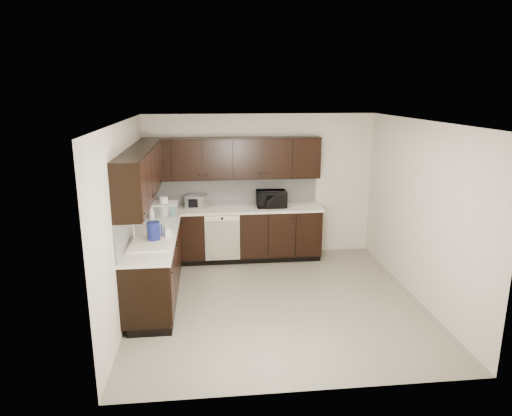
{
  "coord_description": "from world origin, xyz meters",
  "views": [
    {
      "loc": [
        -0.92,
        -5.84,
        2.89
      ],
      "look_at": [
        -0.22,
        0.6,
        1.21
      ],
      "focal_mm": 32.0,
      "sensor_mm": 36.0,
      "label": 1
    }
  ],
  "objects_px": {
    "microwave": "(271,199)",
    "storage_bin": "(162,209)",
    "toaster_oven": "(197,201)",
    "blue_pitcher": "(153,232)",
    "sink": "(152,247)"
  },
  "relations": [
    {
      "from": "sink",
      "to": "storage_bin",
      "type": "distance_m",
      "value": 1.37
    },
    {
      "from": "storage_bin",
      "to": "blue_pitcher",
      "type": "height_order",
      "value": "blue_pitcher"
    },
    {
      "from": "microwave",
      "to": "storage_bin",
      "type": "bearing_deg",
      "value": -169.22
    },
    {
      "from": "sink",
      "to": "toaster_oven",
      "type": "relative_size",
      "value": 2.36
    },
    {
      "from": "toaster_oven",
      "to": "blue_pitcher",
      "type": "bearing_deg",
      "value": -90.14
    },
    {
      "from": "sink",
      "to": "blue_pitcher",
      "type": "xyz_separation_m",
      "value": [
        0.03,
        0.06,
        0.19
      ]
    },
    {
      "from": "toaster_oven",
      "to": "storage_bin",
      "type": "xyz_separation_m",
      "value": [
        -0.55,
        -0.41,
        -0.01
      ]
    },
    {
      "from": "toaster_oven",
      "to": "blue_pitcher",
      "type": "height_order",
      "value": "blue_pitcher"
    },
    {
      "from": "microwave",
      "to": "storage_bin",
      "type": "xyz_separation_m",
      "value": [
        -1.82,
        -0.33,
        -0.04
      ]
    },
    {
      "from": "storage_bin",
      "to": "microwave",
      "type": "bearing_deg",
      "value": 10.38
    },
    {
      "from": "sink",
      "to": "blue_pitcher",
      "type": "distance_m",
      "value": 0.2
    },
    {
      "from": "blue_pitcher",
      "to": "microwave",
      "type": "bearing_deg",
      "value": 48.68
    },
    {
      "from": "storage_bin",
      "to": "sink",
      "type": "bearing_deg",
      "value": -90.76
    },
    {
      "from": "microwave",
      "to": "storage_bin",
      "type": "relative_size",
      "value": 1.03
    },
    {
      "from": "sink",
      "to": "blue_pitcher",
      "type": "relative_size",
      "value": 3.15
    }
  ]
}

